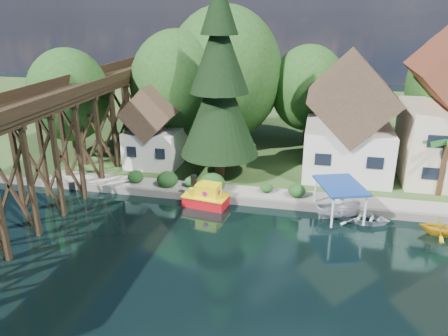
{
  "coord_description": "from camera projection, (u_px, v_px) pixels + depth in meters",
  "views": [
    {
      "loc": [
        4.15,
        -23.64,
        15.14
      ],
      "look_at": [
        -2.32,
        6.0,
        3.8
      ],
      "focal_mm": 35.0,
      "sensor_mm": 36.0,
      "label": 1
    }
  ],
  "objects": [
    {
      "name": "promenade",
      "position": [
        334.0,
        200.0,
        34.89
      ],
      "size": [
        50.0,
        2.6,
        0.06
      ],
      "primitive_type": "cube",
      "color": "gray",
      "rests_on": "bank"
    },
    {
      "name": "conifer",
      "position": [
        219.0,
        85.0,
        37.14
      ],
      "size": [
        6.96,
        6.96,
        17.13
      ],
      "color": "#382314",
      "rests_on": "bank"
    },
    {
      "name": "boat_white_a",
      "position": [
        362.0,
        216.0,
        32.49
      ],
      "size": [
        4.45,
        3.58,
        0.82
      ],
      "primitive_type": "imported",
      "rotation": [
        0.0,
        0.0,
        1.36
      ],
      "color": "silver",
      "rests_on": "ground"
    },
    {
      "name": "ground",
      "position": [
        240.0,
        259.0,
        27.76
      ],
      "size": [
        140.0,
        140.0,
        0.0
      ],
      "primitive_type": "plane",
      "color": "black",
      "rests_on": "ground"
    },
    {
      "name": "seawall",
      "position": [
        308.0,
        207.0,
        34.17
      ],
      "size": [
        60.0,
        0.4,
        0.62
      ],
      "primitive_type": "cube",
      "color": "slate",
      "rests_on": "ground"
    },
    {
      "name": "shed",
      "position": [
        155.0,
        131.0,
        41.89
      ],
      "size": [
        5.09,
        5.4,
        7.85
      ],
      "color": "silver",
      "rests_on": "bank"
    },
    {
      "name": "house_left",
      "position": [
        349.0,
        124.0,
        39.2
      ],
      "size": [
        7.64,
        8.64,
        11.02
      ],
      "color": "silver",
      "rests_on": "bank"
    },
    {
      "name": "bg_trees",
      "position": [
        288.0,
        87.0,
        44.46
      ],
      "size": [
        49.9,
        13.3,
        10.57
      ],
      "color": "#382314",
      "rests_on": "bank"
    },
    {
      "name": "bank",
      "position": [
        285.0,
        123.0,
        58.79
      ],
      "size": [
        140.0,
        52.0,
        0.5
      ],
      "primitive_type": "cube",
      "color": "#2A481C",
      "rests_on": "ground"
    },
    {
      "name": "boat_canopy",
      "position": [
        339.0,
        204.0,
        32.68
      ],
      "size": [
        4.2,
        5.02,
        2.76
      ],
      "color": "silver",
      "rests_on": "ground"
    },
    {
      "name": "palm_tree",
      "position": [
        447.0,
        143.0,
        34.36
      ],
      "size": [
        4.51,
        4.51,
        5.07
      ],
      "color": "#382314",
      "rests_on": "bank"
    },
    {
      "name": "boat_yellow",
      "position": [
        440.0,
        226.0,
        30.42
      ],
      "size": [
        2.99,
        2.7,
        1.4
      ],
      "primitive_type": "imported",
      "rotation": [
        0.0,
        0.0,
        1.4
      ],
      "color": "gold",
      "rests_on": "ground"
    },
    {
      "name": "shrubs",
      "position": [
        206.0,
        181.0,
        36.72
      ],
      "size": [
        15.76,
        2.47,
        1.7
      ],
      "color": "#194619",
      "rests_on": "bank"
    },
    {
      "name": "tugboat",
      "position": [
        206.0,
        197.0,
        34.85
      ],
      "size": [
        3.78,
        2.45,
        2.55
      ],
      "color": "red",
      "rests_on": "ground"
    },
    {
      "name": "trestle_bridge",
      "position": [
        50.0,
        140.0,
        33.82
      ],
      "size": [
        4.12,
        44.18,
        9.3
      ],
      "color": "black",
      "rests_on": "ground"
    }
  ]
}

